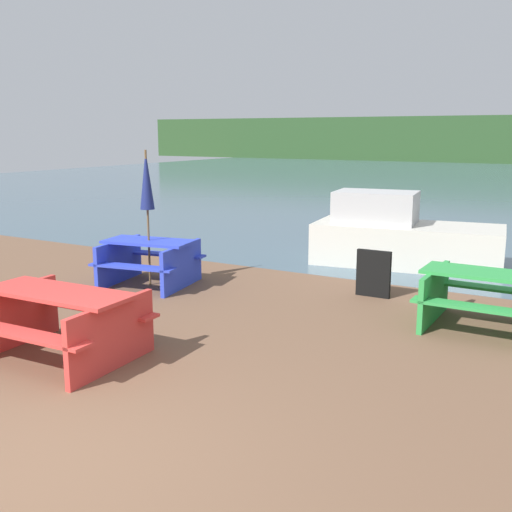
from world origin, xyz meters
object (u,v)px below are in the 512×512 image
picnic_table_red (59,317)px  umbrella_navy (147,182)px  picnic_table_green (483,295)px  signboard (373,274)px  boat (401,237)px  picnic_table_blue (149,259)px

picnic_table_red → umbrella_navy: umbrella_navy is taller
picnic_table_green → signboard: (-1.79, 0.82, -0.09)m
picnic_table_green → boat: bearing=121.9°
picnic_table_red → picnic_table_blue: (-1.29, 3.16, -0.02)m
picnic_table_blue → boat: 4.96m
picnic_table_red → signboard: 4.90m
boat → signboard: bearing=-90.2°
picnic_table_green → boat: 3.99m
picnic_table_blue → picnic_table_green: (5.35, 0.37, 0.00)m
umbrella_navy → boat: size_ratio=0.61×
picnic_table_red → boat: size_ratio=0.51×
picnic_table_blue → picnic_table_green: size_ratio=1.08×
picnic_table_red → signboard: picnic_table_red is taller
picnic_table_red → umbrella_navy: bearing=112.2°
picnic_table_blue → boat: (3.24, 3.75, 0.08)m
picnic_table_green → picnic_table_red: bearing=-139.1°
picnic_table_red → picnic_table_green: size_ratio=1.19×
picnic_table_blue → signboard: picnic_table_blue is taller
boat → picnic_table_green: bearing=-65.4°
boat → umbrella_navy: bearing=-138.2°
signboard → picnic_table_blue: bearing=-161.6°
umbrella_navy → boat: umbrella_navy is taller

